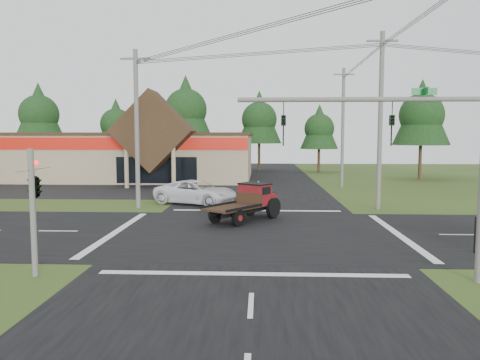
{
  "coord_description": "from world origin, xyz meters",
  "views": [
    {
      "loc": [
        0.27,
        -22.92,
        4.81
      ],
      "look_at": [
        -0.98,
        4.96,
        2.2
      ],
      "focal_mm": 35.0,
      "sensor_mm": 36.0,
      "label": 1
    }
  ],
  "objects": [
    {
      "name": "road_ew",
      "position": [
        0.0,
        0.0,
        0.01
      ],
      "size": [
        120.0,
        12.0,
        0.02
      ],
      "primitive_type": "cube",
      "color": "black",
      "rests_on": "ground"
    },
    {
      "name": "utility_pole_ne",
      "position": [
        8.0,
        8.0,
        5.89
      ],
      "size": [
        2.0,
        0.3,
        11.5
      ],
      "color": "#595651",
      "rests_on": "ground"
    },
    {
      "name": "traffic_signal_mast",
      "position": [
        5.82,
        -7.5,
        4.43
      ],
      "size": [
        8.12,
        0.24,
        7.0
      ],
      "color": "#595651",
      "rests_on": "ground"
    },
    {
      "name": "tree_side_ne",
      "position": [
        18.0,
        30.0,
        7.38
      ],
      "size": [
        6.16,
        6.16,
        11.11
      ],
      "color": "#332316",
      "rests_on": "ground"
    },
    {
      "name": "tree_row_d",
      "position": [
        0.0,
        42.0,
        7.38
      ],
      "size": [
        6.16,
        6.16,
        11.11
      ],
      "color": "#332316",
      "rests_on": "ground"
    },
    {
      "name": "white_pickup",
      "position": [
        -4.3,
        9.95,
        0.85
      ],
      "size": [
        6.7,
        4.97,
        1.69
      ],
      "primitive_type": "imported",
      "rotation": [
        0.0,
        0.0,
        1.17
      ],
      "color": "white",
      "rests_on": "ground"
    },
    {
      "name": "traffic_signal_corner",
      "position": [
        -7.5,
        -7.32,
        3.52
      ],
      "size": [
        0.53,
        2.48,
        4.4
      ],
      "color": "#595651",
      "rests_on": "ground"
    },
    {
      "name": "utility_pole_n",
      "position": [
        8.0,
        22.0,
        5.74
      ],
      "size": [
        2.0,
        0.3,
        11.2
      ],
      "color": "#595651",
      "rests_on": "ground"
    },
    {
      "name": "tree_row_a",
      "position": [
        -30.0,
        40.0,
        8.05
      ],
      "size": [
        6.72,
        6.72,
        12.12
      ],
      "color": "#332316",
      "rests_on": "ground"
    },
    {
      "name": "parking_apron",
      "position": [
        -14.0,
        19.0,
        0.01
      ],
      "size": [
        28.0,
        14.0,
        0.02
      ],
      "primitive_type": "cube",
      "color": "black",
      "rests_on": "ground"
    },
    {
      "name": "utility_pole_nw",
      "position": [
        -8.0,
        8.0,
        5.39
      ],
      "size": [
        2.0,
        0.3,
        10.5
      ],
      "color": "#595651",
      "rests_on": "ground"
    },
    {
      "name": "ground",
      "position": [
        0.0,
        0.0,
        0.0
      ],
      "size": [
        120.0,
        120.0,
        0.0
      ],
      "primitive_type": "plane",
      "color": "#374A1A",
      "rests_on": "ground"
    },
    {
      "name": "tree_row_c",
      "position": [
        -10.0,
        41.0,
        8.72
      ],
      "size": [
        7.28,
        7.28,
        13.13
      ],
      "color": "#332316",
      "rests_on": "ground"
    },
    {
      "name": "antique_flatbed_truck",
      "position": [
        -0.7,
        3.39,
        1.06
      ],
      "size": [
        4.61,
        5.24,
        2.13
      ],
      "primitive_type": null,
      "rotation": [
        0.0,
        0.0,
        -0.64
      ],
      "color": "#5B0F0D",
      "rests_on": "ground"
    },
    {
      "name": "road_ns",
      "position": [
        0.0,
        0.0,
        0.01
      ],
      "size": [
        12.0,
        120.0,
        0.02
      ],
      "primitive_type": "cube",
      "color": "black",
      "rests_on": "ground"
    },
    {
      "name": "cvs_building",
      "position": [
        -15.7,
        29.57,
        2.78
      ],
      "size": [
        30.4,
        18.2,
        9.19
      ],
      "color": "tan",
      "rests_on": "ground"
    },
    {
      "name": "tree_row_e",
      "position": [
        8.0,
        40.0,
        6.03
      ],
      "size": [
        5.04,
        5.04,
        9.09
      ],
      "color": "#332316",
      "rests_on": "ground"
    },
    {
      "name": "tree_row_b",
      "position": [
        -20.0,
        42.0,
        6.7
      ],
      "size": [
        5.6,
        5.6,
        10.1
      ],
      "color": "#332316",
      "rests_on": "ground"
    }
  ]
}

